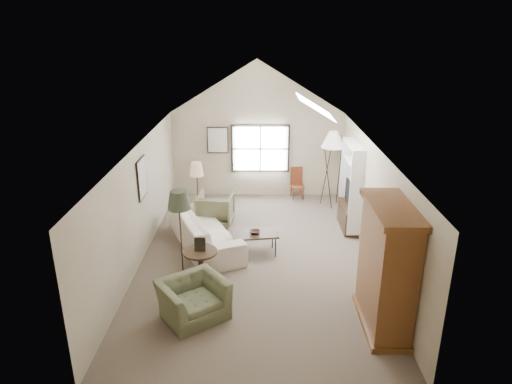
{
  "coord_description": "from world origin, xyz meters",
  "views": [
    {
      "loc": [
        0.07,
        -9.04,
        4.87
      ],
      "look_at": [
        0.0,
        0.4,
        1.4
      ],
      "focal_mm": 32.0,
      "sensor_mm": 36.0,
      "label": 1
    }
  ],
  "objects_px": {
    "side_table": "(201,266)",
    "coffee_table": "(255,243)",
    "armchair_near": "(193,299)",
    "armchair_far": "(215,209)",
    "side_chair": "(297,183)",
    "armoire": "(387,268)",
    "sofa": "(205,230)"
  },
  "relations": [
    {
      "from": "armoire",
      "to": "armchair_far",
      "type": "relative_size",
      "value": 2.42
    },
    {
      "from": "sofa",
      "to": "armchair_far",
      "type": "xyz_separation_m",
      "value": [
        0.13,
        1.25,
        0.02
      ]
    },
    {
      "from": "sofa",
      "to": "coffee_table",
      "type": "height_order",
      "value": "sofa"
    },
    {
      "from": "armoire",
      "to": "armchair_far",
      "type": "height_order",
      "value": "armoire"
    },
    {
      "from": "coffee_table",
      "to": "sofa",
      "type": "bearing_deg",
      "value": 160.56
    },
    {
      "from": "armchair_far",
      "to": "side_table",
      "type": "bearing_deg",
      "value": 94.69
    },
    {
      "from": "armchair_near",
      "to": "coffee_table",
      "type": "height_order",
      "value": "armchair_near"
    },
    {
      "from": "armoire",
      "to": "sofa",
      "type": "bearing_deg",
      "value": 138.58
    },
    {
      "from": "armoire",
      "to": "armchair_near",
      "type": "bearing_deg",
      "value": 176.58
    },
    {
      "from": "armoire",
      "to": "side_table",
      "type": "bearing_deg",
      "value": 157.23
    },
    {
      "from": "sofa",
      "to": "armchair_near",
      "type": "bearing_deg",
      "value": 158.6
    },
    {
      "from": "armchair_near",
      "to": "side_chair",
      "type": "bearing_deg",
      "value": 32.64
    },
    {
      "from": "armoire",
      "to": "side_table",
      "type": "relative_size",
      "value": 3.22
    },
    {
      "from": "armoire",
      "to": "side_chair",
      "type": "relative_size",
      "value": 2.38
    },
    {
      "from": "sofa",
      "to": "armchair_near",
      "type": "xyz_separation_m",
      "value": [
        0.11,
        -2.78,
        -0.05
      ]
    },
    {
      "from": "armoire",
      "to": "coffee_table",
      "type": "height_order",
      "value": "armoire"
    },
    {
      "from": "side_table",
      "to": "side_chair",
      "type": "distance_m",
      "value": 5.26
    },
    {
      "from": "coffee_table",
      "to": "side_table",
      "type": "relative_size",
      "value": 1.47
    },
    {
      "from": "armoire",
      "to": "side_table",
      "type": "height_order",
      "value": "armoire"
    },
    {
      "from": "side_table",
      "to": "coffee_table",
      "type": "bearing_deg",
      "value": 48.04
    },
    {
      "from": "side_chair",
      "to": "side_table",
      "type": "bearing_deg",
      "value": -124.46
    },
    {
      "from": "armchair_far",
      "to": "side_chair",
      "type": "distance_m",
      "value": 2.94
    },
    {
      "from": "side_table",
      "to": "armchair_near",
      "type": "bearing_deg",
      "value": -89.51
    },
    {
      "from": "sofa",
      "to": "side_chair",
      "type": "height_order",
      "value": "side_chair"
    },
    {
      "from": "armchair_far",
      "to": "side_chair",
      "type": "xyz_separation_m",
      "value": [
        2.26,
        1.88,
        0.05
      ]
    },
    {
      "from": "armoire",
      "to": "sofa",
      "type": "relative_size",
      "value": 0.81
    },
    {
      "from": "sofa",
      "to": "side_table",
      "type": "bearing_deg",
      "value": 159.91
    },
    {
      "from": "armchair_near",
      "to": "sofa",
      "type": "bearing_deg",
      "value": 56.04
    },
    {
      "from": "armchair_near",
      "to": "coffee_table",
      "type": "bearing_deg",
      "value": 29.67
    },
    {
      "from": "armchair_far",
      "to": "armchair_near",
      "type": "bearing_deg",
      "value": 95.02
    },
    {
      "from": "armoire",
      "to": "sofa",
      "type": "distance_m",
      "value": 4.55
    },
    {
      "from": "armchair_near",
      "to": "armchair_far",
      "type": "distance_m",
      "value": 4.03
    }
  ]
}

